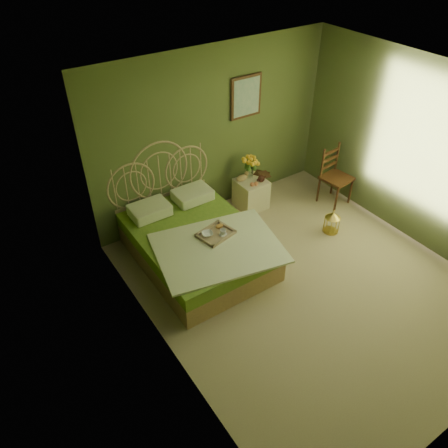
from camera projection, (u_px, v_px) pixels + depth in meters
floor at (306, 284)px, 5.85m from camera, size 4.50×4.50×0.00m
ceiling at (336, 96)px, 4.27m from camera, size 4.50×4.50×0.00m
wall_back at (214, 133)px, 6.54m from camera, size 4.00×0.00×4.00m
wall_left at (165, 271)px, 4.17m from camera, size 0.00×4.50×4.50m
wall_right at (426, 158)px, 5.94m from camera, size 0.00×4.50×4.50m
wall_art at (246, 97)px, 6.50m from camera, size 0.54×0.04×0.64m
bed at (195, 241)px, 6.09m from camera, size 1.80×2.28×1.41m
nightstand at (251, 188)px, 7.09m from camera, size 0.46×0.47×0.93m
chair at (334, 172)px, 7.12m from camera, size 0.48×0.48×0.98m
birdcage at (332, 222)px, 6.65m from camera, size 0.23×0.23×0.35m
book_lower at (260, 176)px, 7.07m from camera, size 0.26×0.29×0.02m
book_upper at (260, 175)px, 7.06m from camera, size 0.21×0.25×0.02m
cereal_bowl at (207, 234)px, 5.80m from camera, size 0.19×0.19×0.04m
coffee_cup at (223, 232)px, 5.80m from camera, size 0.11×0.11×0.08m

